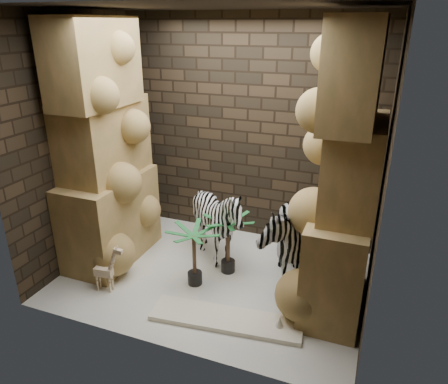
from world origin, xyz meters
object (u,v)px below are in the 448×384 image
at_px(zebra_left, 218,227).
at_px(surfboard, 226,319).
at_px(giraffe_toy, 103,267).
at_px(palm_back, 194,257).
at_px(palm_front, 228,244).
at_px(zebra_right, 282,230).

distance_m(zebra_left, surfboard, 1.24).
distance_m(giraffe_toy, palm_back, 1.03).
xyz_separation_m(giraffe_toy, palm_back, (0.91, 0.49, 0.06)).
xyz_separation_m(palm_front, palm_back, (-0.27, -0.38, -0.01)).
height_order(zebra_right, palm_front, zebra_right).
xyz_separation_m(zebra_right, palm_back, (-0.91, -0.41, -0.32)).
bearing_deg(zebra_right, palm_front, 164.06).
bearing_deg(palm_front, giraffe_toy, -143.66).
height_order(zebra_left, surfboard, zebra_left).
bearing_deg(zebra_left, surfboard, -68.57).
height_order(zebra_right, surfboard, zebra_right).
relative_size(zebra_right, giraffe_toy, 2.23).
bearing_deg(zebra_left, zebra_right, -13.06).
xyz_separation_m(zebra_left, surfboard, (0.50, -1.03, -0.48)).
bearing_deg(zebra_right, surfboard, -128.23).
xyz_separation_m(zebra_left, palm_front, (0.20, -0.15, -0.13)).
distance_m(giraffe_toy, surfboard, 1.52).
bearing_deg(palm_back, surfboard, -40.65).
height_order(palm_front, surfboard, palm_front).
bearing_deg(zebra_right, zebra_left, 153.26).
bearing_deg(zebra_right, giraffe_toy, -172.05).
distance_m(zebra_right, surfboard, 1.17).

